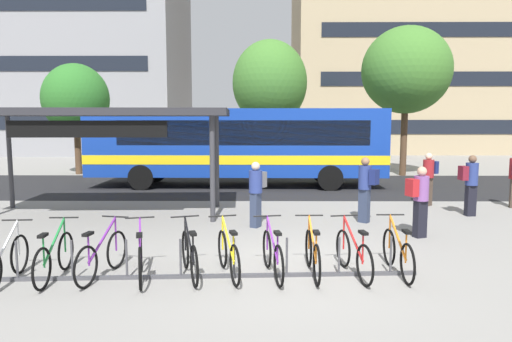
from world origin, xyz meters
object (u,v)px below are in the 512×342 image
(commuter_grey_pack_6, at_px, (256,189))
(street_tree_0, at_px, (76,99))
(parked_bicycle_orange_7, at_px, (312,254))
(commuter_red_pack_5, at_px, (420,197))
(parked_bicycle_yellow_5, at_px, (228,255))
(transit_shelter, at_px, (101,115))
(commuter_navy_pack_1, at_px, (366,185))
(parked_bicycle_white_0, at_px, (6,261))
(parked_bicycle_black_4, at_px, (190,256))
(commuter_maroon_pack_3, at_px, (470,181))
(street_tree_2, at_px, (270,83))
(parked_bicycle_green_1, at_px, (54,258))
(parked_bicycle_purple_6, at_px, (273,255))
(city_bus, at_px, (235,144))
(commuter_navy_pack_4, at_px, (429,175))
(parked_bicycle_red_8, at_px, (353,255))
(parked_bicycle_purple_3, at_px, (140,257))
(parked_bicycle_orange_9, at_px, (398,253))
(parked_bicycle_purple_2, at_px, (102,256))

(commuter_grey_pack_6, height_order, street_tree_0, street_tree_0)
(parked_bicycle_orange_7, distance_m, commuter_red_pack_5, 3.90)
(parked_bicycle_yellow_5, xyz_separation_m, transit_shelter, (-3.97, 5.25, 2.49))
(commuter_navy_pack_1, distance_m, commuter_grey_pack_6, 2.97)
(parked_bicycle_white_0, bearing_deg, parked_bicycle_black_4, -88.28)
(commuter_maroon_pack_3, relative_size, street_tree_2, 0.25)
(transit_shelter, relative_size, commuter_navy_pack_1, 4.17)
(parked_bicycle_green_1, relative_size, parked_bicycle_purple_6, 1.01)
(city_bus, xyz_separation_m, parked_bicycle_yellow_5, (0.46, -11.09, -1.39))
(parked_bicycle_white_0, bearing_deg, transit_shelter, -2.02)
(parked_bicycle_black_4, xyz_separation_m, commuter_navy_pack_4, (6.66, 6.78, 0.60))
(commuter_navy_pack_1, bearing_deg, commuter_maroon_pack_3, -125.35)
(parked_bicycle_black_4, bearing_deg, parked_bicycle_red_8, -105.75)
(parked_bicycle_white_0, distance_m, parked_bicycle_red_8, 5.92)
(parked_bicycle_white_0, xyz_separation_m, commuter_red_pack_5, (7.98, 3.09, 0.58))
(parked_bicycle_green_1, distance_m, parked_bicycle_yellow_5, 2.99)
(commuter_maroon_pack_3, distance_m, street_tree_2, 13.18)
(parked_bicycle_purple_3, relative_size, parked_bicycle_orange_7, 0.98)
(parked_bicycle_purple_6, xyz_separation_m, street_tree_0, (-9.51, 15.29, 3.42))
(transit_shelter, height_order, street_tree_0, street_tree_0)
(transit_shelter, height_order, commuter_navy_pack_4, transit_shelter)
(parked_bicycle_orange_9, bearing_deg, city_bus, 16.34)
(parked_bicycle_purple_6, distance_m, street_tree_2, 17.10)
(parked_bicycle_black_4, relative_size, parked_bicycle_purple_6, 0.97)
(commuter_red_pack_5, bearing_deg, parked_bicycle_purple_2, -176.77)
(parked_bicycle_purple_6, xyz_separation_m, commuter_navy_pack_4, (5.20, 6.74, 0.60))
(commuter_maroon_pack_3, xyz_separation_m, street_tree_0, (-15.30, 10.15, 2.79))
(commuter_navy_pack_4, xyz_separation_m, street_tree_2, (-4.90, 9.81, 3.71))
(parked_bicycle_yellow_5, distance_m, commuter_maroon_pack_3, 8.37)
(parked_bicycle_purple_3, bearing_deg, parked_bicycle_purple_2, 69.84)
(city_bus, height_order, parked_bicycle_orange_9, city_bus)
(transit_shelter, xyz_separation_m, commuter_maroon_pack_3, (10.55, -0.11, -1.86))
(parked_bicycle_purple_6, bearing_deg, street_tree_2, -11.06)
(commuter_maroon_pack_3, height_order, commuter_navy_pack_4, commuter_maroon_pack_3)
(commuter_navy_pack_1, relative_size, street_tree_0, 0.32)
(parked_bicycle_yellow_5, xyz_separation_m, street_tree_2, (1.08, 16.54, 4.31))
(parked_bicycle_red_8, bearing_deg, parked_bicycle_orange_9, -94.38)
(parked_bicycle_green_1, relative_size, street_tree_2, 0.25)
(parked_bicycle_red_8, xyz_separation_m, street_tree_0, (-10.93, 15.25, 3.42))
(city_bus, relative_size, parked_bicycle_purple_6, 7.07)
(parked_bicycle_black_4, bearing_deg, parked_bicycle_orange_9, -104.91)
(commuter_grey_pack_6, bearing_deg, parked_bicycle_green_1, -11.31)
(parked_bicycle_purple_6, xyz_separation_m, commuter_maroon_pack_3, (5.80, 5.15, 0.63))
(parked_bicycle_white_0, relative_size, parked_bicycle_purple_2, 1.01)
(parked_bicycle_purple_2, xyz_separation_m, transit_shelter, (-1.78, 5.34, 2.49))
(parked_bicycle_white_0, distance_m, commuter_red_pack_5, 8.58)
(parked_bicycle_orange_7, xyz_separation_m, commuter_navy_pack_1, (1.90, 4.21, 0.63))
(commuter_navy_pack_1, xyz_separation_m, commuter_grey_pack_6, (-2.92, -0.52, -0.04))
(city_bus, distance_m, parked_bicycle_purple_2, 11.40)
(commuter_maroon_pack_3, xyz_separation_m, commuter_grey_pack_6, (-6.11, -1.41, -0.03))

